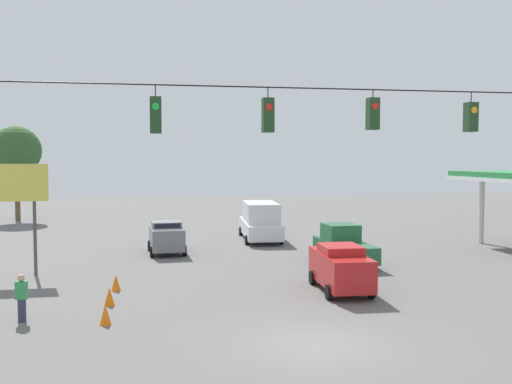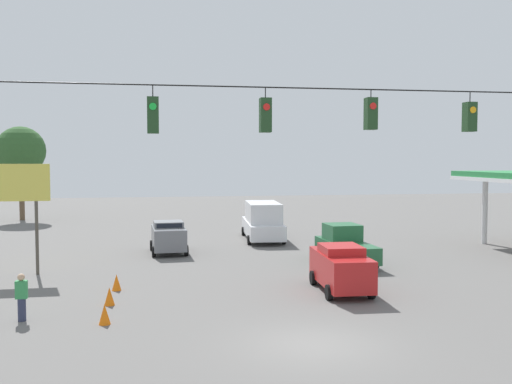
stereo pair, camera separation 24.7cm
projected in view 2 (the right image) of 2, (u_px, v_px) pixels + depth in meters
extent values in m
plane|color=#605E5B|center=(312.00, 344.00, 17.72)|extent=(140.00, 140.00, 0.00)
cylinder|color=black|center=(319.00, 88.00, 16.68)|extent=(22.23, 0.04, 0.04)
cube|color=#1E3D1E|center=(470.00, 117.00, 17.53)|extent=(0.32, 0.36, 0.90)
cylinder|color=black|center=(470.00, 97.00, 17.49)|extent=(0.03, 0.03, 0.32)
cylinder|color=orange|center=(473.00, 110.00, 17.33)|extent=(0.20, 0.02, 0.20)
cube|color=#1E3D1E|center=(371.00, 114.00, 16.99)|extent=(0.32, 0.36, 0.95)
cylinder|color=black|center=(371.00, 94.00, 16.95)|extent=(0.03, 0.03, 0.24)
cylinder|color=red|center=(373.00, 106.00, 16.79)|extent=(0.20, 0.02, 0.20)
cube|color=#1E3D1E|center=(265.00, 115.00, 16.46)|extent=(0.32, 0.36, 0.99)
cylinder|color=black|center=(265.00, 93.00, 16.42)|extent=(0.03, 0.03, 0.31)
cylinder|color=red|center=(267.00, 107.00, 16.26)|extent=(0.20, 0.02, 0.20)
cube|color=#1E3D1E|center=(153.00, 115.00, 15.93)|extent=(0.32, 0.36, 1.01)
cylinder|color=black|center=(153.00, 91.00, 15.89)|extent=(0.03, 0.03, 0.34)
cylinder|color=green|center=(153.00, 106.00, 15.73)|extent=(0.20, 0.02, 0.20)
cube|color=slate|center=(168.00, 237.00, 34.79)|extent=(2.12, 3.98, 1.28)
cube|color=slate|center=(168.00, 224.00, 34.74)|extent=(1.84, 1.81, 0.36)
cube|color=black|center=(169.00, 226.00, 33.90)|extent=(1.52, 0.11, 0.25)
cylinder|color=black|center=(154.00, 252.00, 33.39)|extent=(0.26, 0.65, 0.64)
cylinder|color=black|center=(186.00, 251.00, 33.82)|extent=(0.26, 0.65, 0.64)
cylinder|color=black|center=(152.00, 245.00, 35.84)|extent=(0.26, 0.65, 0.64)
cylinder|color=black|center=(182.00, 244.00, 36.27)|extent=(0.26, 0.65, 0.64)
cube|color=silver|center=(263.00, 228.00, 40.62)|extent=(2.81, 7.32, 1.00)
cube|color=silver|center=(263.00, 212.00, 40.20)|extent=(2.46, 4.73, 1.37)
cube|color=black|center=(259.00, 209.00, 42.49)|extent=(1.89, 0.14, 0.96)
cylinder|color=black|center=(274.00, 231.00, 43.10)|extent=(0.26, 0.65, 0.64)
cylinder|color=black|center=(243.00, 231.00, 42.85)|extent=(0.26, 0.65, 0.64)
cylinder|color=black|center=(284.00, 239.00, 38.46)|extent=(0.26, 0.65, 0.64)
cylinder|color=black|center=(249.00, 240.00, 38.21)|extent=(0.26, 0.65, 0.64)
cube|color=#236038|center=(346.00, 250.00, 31.27)|extent=(2.13, 5.36, 0.90)
cube|color=#236038|center=(342.00, 232.00, 31.84)|extent=(1.83, 1.97, 0.90)
cube|color=black|center=(336.00, 230.00, 32.78)|extent=(1.53, 0.08, 0.63)
cylinder|color=black|center=(351.00, 252.00, 33.17)|extent=(0.25, 0.65, 0.64)
cylinder|color=black|center=(320.00, 253.00, 32.78)|extent=(0.25, 0.65, 0.64)
cylinder|color=black|center=(375.00, 263.00, 29.82)|extent=(0.25, 0.65, 0.64)
cylinder|color=black|center=(341.00, 264.00, 29.43)|extent=(0.25, 0.65, 0.64)
cube|color=red|center=(341.00, 269.00, 24.76)|extent=(1.98, 4.52, 1.34)
cube|color=red|center=(341.00, 249.00, 24.71)|extent=(1.73, 2.02, 0.36)
cube|color=black|center=(335.00, 246.00, 25.69)|extent=(1.43, 0.08, 0.25)
cylinder|color=black|center=(351.00, 277.00, 26.34)|extent=(0.25, 0.65, 0.64)
cylinder|color=black|center=(313.00, 278.00, 26.12)|extent=(0.25, 0.65, 0.64)
cylinder|color=black|center=(371.00, 291.00, 23.48)|extent=(0.25, 0.65, 0.64)
cylinder|color=black|center=(329.00, 292.00, 23.25)|extent=(0.25, 0.65, 0.64)
cone|color=orange|center=(105.00, 314.00, 19.84)|extent=(0.41, 0.41, 0.72)
cone|color=orange|center=(109.00, 296.00, 22.43)|extent=(0.41, 0.41, 0.72)
cone|color=orange|center=(117.00, 282.00, 24.94)|extent=(0.41, 0.41, 0.72)
cylinder|color=silver|center=(485.00, 210.00, 38.57)|extent=(0.36, 0.36, 4.58)
cylinder|color=#4C473D|center=(37.00, 238.00, 28.30)|extent=(0.16, 0.16, 3.68)
cube|color=#D8CC4C|center=(2.00, 183.00, 27.88)|extent=(4.50, 0.12, 1.84)
cylinder|color=#2D334C|center=(22.00, 310.00, 20.26)|extent=(0.28, 0.28, 0.81)
cube|color=#338C4C|center=(21.00, 290.00, 20.22)|extent=(0.40, 0.24, 0.64)
sphere|color=tan|center=(21.00, 277.00, 20.19)|extent=(0.25, 0.25, 0.25)
cylinder|color=brown|center=(22.00, 192.00, 53.37)|extent=(0.47, 0.47, 5.28)
sphere|color=#2D5628|center=(21.00, 151.00, 53.14)|extent=(4.52, 4.52, 4.52)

